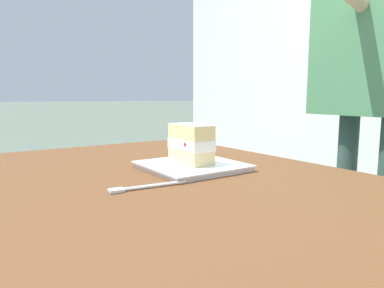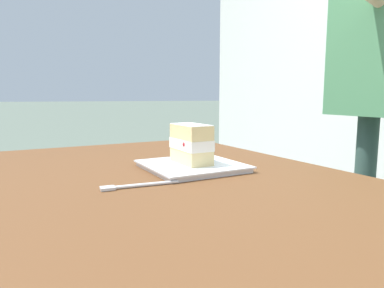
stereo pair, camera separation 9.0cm
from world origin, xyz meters
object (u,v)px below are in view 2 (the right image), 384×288
Objects in this scene: cake_slice at (191,144)px; patio_table at (169,222)px; dessert_fork at (135,186)px; dessert_plate at (192,166)px.

patio_table is at bearing -46.02° from cake_slice.
dessert_fork is at bearing -93.35° from patio_table.
dessert_plate is 1.86× the size of cake_slice.
patio_table is 0.19m from dessert_plate.
patio_table is 10.78× the size of cake_slice.
cake_slice is 0.77× the size of dessert_fork.
cake_slice reaches higher than dessert_plate.
patio_table is at bearing 86.65° from dessert_fork.
dessert_fork is (-0.00, -0.08, 0.09)m from patio_table.
cake_slice reaches higher than dessert_fork.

